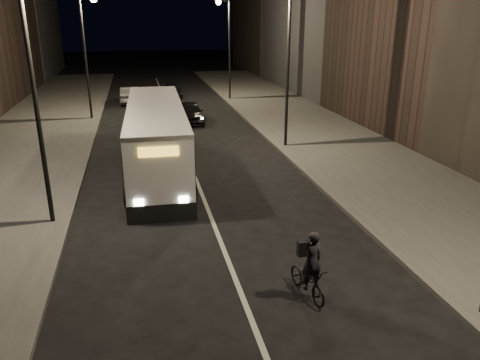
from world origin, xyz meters
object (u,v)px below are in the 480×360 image
streetlight_right_mid (284,49)px  car_far (172,91)px  city_bus (157,136)px  car_mid (130,95)px  car_near (190,112)px  streetlight_right_far (226,36)px  streetlight_left_far (88,42)px  cyclist_on_bicycle (309,275)px  streetlight_left_near (40,72)px

streetlight_right_mid → car_far: (-4.52, 18.62, -4.79)m
city_bus → car_mid: bearing=95.7°
streetlight_right_mid → car_near: size_ratio=2.00×
streetlight_right_far → car_near: (-4.15, -8.16, -4.67)m
streetlight_right_mid → car_far: streetlight_right_mid is taller
streetlight_right_mid → streetlight_left_far: same height
streetlight_left_far → cyclist_on_bicycle: 25.64m
streetlight_left_near → cyclist_on_bicycle: (7.04, -6.20, -4.71)m
streetlight_left_near → car_near: bearing=67.6°
car_near → car_far: 10.79m
car_mid → streetlight_left_near: bearing=85.7°
car_near → streetlight_right_mid: bearing=-62.2°
streetlight_right_far → car_near: size_ratio=2.00×
car_mid → streetlight_left_far: bearing=70.9°
cyclist_on_bicycle → car_far: cyclist_on_bicycle is taller
car_mid → car_far: (3.75, 2.18, -0.11)m
streetlight_left_near → cyclist_on_bicycle: 10.50m
streetlight_right_far → streetlight_left_near: size_ratio=1.00×
car_mid → car_far: car_mid is taller
cyclist_on_bicycle → car_mid: cyclist_on_bicycle is taller
streetlight_left_near → car_near: size_ratio=2.00×
streetlight_right_far → city_bus: bearing=-110.3°
streetlight_left_near → streetlight_left_far: (0.00, 18.00, 0.00)m
streetlight_left_near → city_bus: size_ratio=0.68×
city_bus → car_mid: size_ratio=2.85×
streetlight_right_far → car_mid: (-8.28, 0.44, -4.67)m
streetlight_left_far → car_near: bearing=-18.4°
city_bus → car_far: (2.41, 21.36, -1.16)m
streetlight_left_far → car_near: size_ratio=2.00×
car_near → car_mid: 9.54m
car_mid → streetlight_right_far: bearing=178.2°
city_bus → cyclist_on_bicycle: size_ratio=6.11×
streetlight_left_near → streetlight_left_far: bearing=90.0°
city_bus → car_mid: city_bus is taller
streetlight_left_far → car_far: size_ratio=2.05×
streetlight_right_far → cyclist_on_bicycle: streetlight_right_far is taller
car_mid → city_bus: bearing=95.2°
streetlight_right_mid → streetlight_left_near: bearing=-143.1°
city_bus → streetlight_left_far: bearing=108.0°
city_bus → car_near: size_ratio=2.93×
streetlight_right_mid → streetlight_left_near: size_ratio=1.00×
streetlight_right_far → streetlight_left_far: same height
streetlight_right_far → car_near: bearing=-117.0°
streetlight_right_mid → car_far: 19.75m
city_bus → car_far: size_ratio=3.01×
streetlight_left_far → city_bus: bearing=-73.7°
streetlight_left_near → car_near: (6.51, 15.84, -4.67)m
streetlight_right_far → streetlight_left_near: (-10.66, -24.00, 0.00)m
streetlight_left_near → car_mid: streetlight_left_near is taller
car_mid → cyclist_on_bicycle: bearing=99.9°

